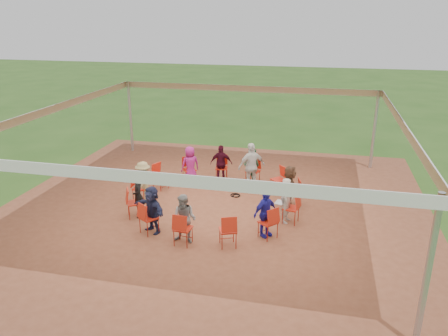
% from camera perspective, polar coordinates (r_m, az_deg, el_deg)
% --- Properties ---
extents(ground, '(80.00, 80.00, 0.00)m').
position_cam_1_polar(ground, '(13.60, -1.21, -5.17)').
color(ground, '#2B5119').
rests_on(ground, ground).
extents(dirt_patch, '(13.00, 13.00, 0.00)m').
position_cam_1_polar(dirt_patch, '(13.60, -1.21, -5.14)').
color(dirt_patch, brown).
rests_on(dirt_patch, ground).
extents(tent, '(10.33, 10.33, 3.00)m').
position_cam_1_polar(tent, '(12.80, -1.29, 4.54)').
color(tent, '#B2B2B7').
rests_on(tent, ground).
extents(chair_0, '(0.52, 0.50, 0.90)m').
position_cam_1_polar(chair_0, '(12.61, 8.73, -5.22)').
color(chair_0, red).
rests_on(chair_0, ground).
extents(chair_1, '(0.54, 0.52, 0.90)m').
position_cam_1_polar(chair_1, '(13.67, 9.02, -3.22)').
color(chair_1, red).
rests_on(chair_1, ground).
extents(chair_2, '(0.61, 0.61, 0.90)m').
position_cam_1_polar(chair_2, '(14.66, 7.13, -1.56)').
color(chair_2, red).
rests_on(chair_2, ground).
extents(chair_3, '(0.54, 0.55, 0.90)m').
position_cam_1_polar(chair_3, '(15.36, 3.79, -0.45)').
color(chair_3, red).
rests_on(chair_3, ground).
extents(chair_4, '(0.48, 0.50, 0.90)m').
position_cam_1_polar(chair_4, '(15.68, -0.32, 0.01)').
color(chair_4, red).
rests_on(chair_4, ground).
extents(chair_5, '(0.60, 0.60, 0.90)m').
position_cam_1_polar(chair_5, '(15.55, -4.55, -0.22)').
color(chair_5, red).
rests_on(chair_5, ground).
extents(chair_6, '(0.58, 0.57, 0.90)m').
position_cam_1_polar(chair_6, '(15.01, -8.30, -1.11)').
color(chair_6, red).
rests_on(chair_6, ground).
extents(chair_7, '(0.45, 0.43, 0.90)m').
position_cam_1_polar(chair_7, '(14.13, -10.89, -2.59)').
color(chair_7, red).
rests_on(chair_7, ground).
extents(chair_8, '(0.59, 0.58, 0.90)m').
position_cam_1_polar(chair_8, '(13.07, -11.60, -4.49)').
color(chair_8, red).
rests_on(chair_8, ground).
extents(chair_9, '(0.59, 0.60, 0.90)m').
position_cam_1_polar(chair_9, '(12.06, -9.80, -6.46)').
color(chair_9, red).
rests_on(chair_9, ground).
extents(chair_10, '(0.46, 0.48, 0.90)m').
position_cam_1_polar(chair_10, '(11.38, -5.39, -7.89)').
color(chair_10, red).
rests_on(chair_10, ground).
extents(chair_11, '(0.56, 0.57, 0.90)m').
position_cam_1_polar(chair_11, '(11.25, 0.51, -8.15)').
color(chair_11, red).
rests_on(chair_11, ground).
extents(chair_12, '(0.61, 0.60, 0.90)m').
position_cam_1_polar(chair_12, '(11.71, 5.77, -7.09)').
color(chair_12, red).
rests_on(chair_12, ground).
extents(person_seated_0, '(0.41, 0.54, 1.33)m').
position_cam_1_polar(person_seated_0, '(12.55, 8.26, -4.22)').
color(person_seated_0, '#AFA89A').
rests_on(person_seated_0, ground).
extents(person_seated_1, '(0.77, 1.31, 1.33)m').
position_cam_1_polar(person_seated_1, '(13.57, 8.57, -2.38)').
color(person_seated_1, brown).
rests_on(person_seated_1, ground).
extents(person_seated_2, '(0.73, 0.56, 1.33)m').
position_cam_1_polar(person_seated_2, '(15.19, 3.59, 0.20)').
color(person_seated_2, '#285236').
rests_on(person_seated_2, ground).
extents(person_seated_3, '(0.83, 0.51, 1.33)m').
position_cam_1_polar(person_seated_3, '(15.49, -0.36, 0.63)').
color(person_seated_3, '#380918').
rests_on(person_seated_3, ground).
extents(person_seated_4, '(0.74, 0.67, 1.33)m').
position_cam_1_polar(person_seated_4, '(15.37, -4.43, 0.41)').
color(person_seated_4, '#981C71').
rests_on(person_seated_4, ground).
extents(person_seated_5, '(0.45, 0.87, 1.33)m').
position_cam_1_polar(person_seated_5, '(14.00, -10.49, -1.80)').
color(person_seated_5, '#988957').
rests_on(person_seated_5, ground).
extents(person_seated_6, '(0.51, 0.58, 1.33)m').
position_cam_1_polar(person_seated_6, '(12.99, -11.14, -3.55)').
color(person_seated_6, black).
rests_on(person_seated_6, ground).
extents(person_seated_7, '(1.28, 1.06, 1.33)m').
position_cam_1_polar(person_seated_7, '(12.03, -9.39, -5.35)').
color(person_seated_7, '#1E2343').
rests_on(person_seated_7, ground).
extents(person_seated_8, '(0.68, 0.43, 1.33)m').
position_cam_1_polar(person_seated_8, '(11.38, -5.18, -6.65)').
color(person_seated_8, gray).
rests_on(person_seated_8, ground).
extents(person_seated_9, '(0.80, 0.85, 1.33)m').
position_cam_1_polar(person_seated_9, '(11.69, 5.41, -5.92)').
color(person_seated_9, '#222099').
rests_on(person_seated_9, ground).
extents(standing_person, '(1.07, 0.95, 1.64)m').
position_cam_1_polar(standing_person, '(14.71, 3.62, 0.19)').
color(standing_person, silver).
rests_on(standing_person, ground).
extents(cable_coil, '(0.38, 0.38, 0.03)m').
position_cam_1_polar(cable_coil, '(14.42, 1.53, -3.60)').
color(cable_coil, black).
rests_on(cable_coil, ground).
extents(laptop, '(0.35, 0.40, 0.24)m').
position_cam_1_polar(laptop, '(12.61, 7.57, -4.25)').
color(laptop, '#B7B7BC').
rests_on(laptop, ground).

